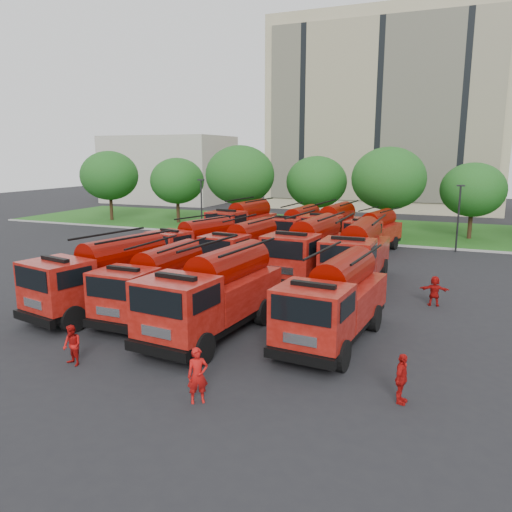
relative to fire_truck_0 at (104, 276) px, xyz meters
The scene contains 31 objects.
ground 6.16m from the fire_truck_0, 55.47° to the left, with size 140.00×140.00×0.00m, color black.
lawn 31.10m from the fire_truck_0, 83.80° to the left, with size 70.00×16.00×0.12m, color #205316.
curb 23.08m from the fire_truck_0, 81.63° to the left, with size 70.00×0.30×0.14m, color gray.
apartment_building 54.16m from the fire_truck_0, 84.21° to the left, with size 30.00×14.18×25.00m.
side_building 55.76m from the fire_truck_0, 118.60° to the left, with size 18.00×12.00×10.00m, color #A6A093.
tree_0 34.05m from the fire_truck_0, 127.54° to the left, with size 6.30×6.30×7.70m.
tree_1 30.74m from the fire_truck_0, 114.41° to the left, with size 5.71×5.71×6.98m.
tree_2 27.02m from the fire_truck_0, 99.99° to the left, with size 6.72×6.72×8.22m.
tree_3 29.12m from the fire_truck_0, 85.34° to the left, with size 5.88×5.88×7.19m.
tree_4 29.14m from the fire_truck_0, 71.14° to the left, with size 6.55×6.55×8.01m.
tree_5 32.85m from the fire_truck_0, 60.04° to the left, with size 5.46×5.46×6.68m.
lamp_post_0 23.08m from the fire_truck_0, 106.76° to the left, with size 0.60×0.25×5.11m.
lamp_post_1 26.91m from the fire_truck_0, 55.18° to the left, with size 0.60×0.25×5.11m.
fire_truck_0 is the anchor object (origin of this frame).
fire_truck_1 2.69m from the fire_truck_0, ahead, with size 2.65×6.98×3.15m.
fire_truck_2 6.34m from the fire_truck_0, ahead, with size 3.42×7.93×3.51m.
fire_truck_3 11.03m from the fire_truck_0, ahead, with size 3.22×7.56×3.35m.
fire_truck_4 10.35m from the fire_truck_0, 94.55° to the left, with size 4.07×7.14×3.08m.
fire_truck_5 10.14m from the fire_truck_0, 72.63° to the left, with size 3.14×7.29×3.22m.
fire_truck_6 12.00m from the fire_truck_0, 52.98° to the left, with size 3.44×8.19×3.64m.
fire_truck_7 13.88m from the fire_truck_0, 43.11° to the left, with size 2.90×7.85×3.57m.
fire_truck_8 19.33m from the fire_truck_0, 93.78° to the left, with size 3.56×7.94×3.50m.
fire_truck_9 18.58m from the fire_truck_0, 78.14° to the left, with size 3.07×7.45×3.32m.
fire_truck_10 20.40m from the fire_truck_0, 72.03° to the left, with size 3.36×7.91×3.51m.
fire_truck_11 21.92m from the fire_truck_0, 64.53° to the left, with size 3.65×7.10×3.08m.
firefighter_0 10.67m from the fire_truck_0, 36.71° to the right, with size 0.63×0.46×1.74m, color #A40E0C.
firefighter_1 6.58m from the fire_truck_0, 61.69° to the right, with size 0.72×0.40×1.48m, color #A40E0C.
firefighter_2 14.78m from the fire_truck_0, 15.90° to the right, with size 0.92×0.52×1.57m, color #A40E0C.
firefighter_3 10.27m from the fire_truck_0, ahead, with size 1.28×0.66×1.97m, color #A40E0C.
firefighter_4 2.84m from the fire_truck_0, 69.50° to the left, with size 0.73×0.48×1.49m, color black.
firefighter_5 16.12m from the fire_truck_0, 25.01° to the left, with size 1.41×0.61×1.52m, color #A40E0C.
Camera 1 is at (11.96, -23.40, 7.40)m, focal length 35.00 mm.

